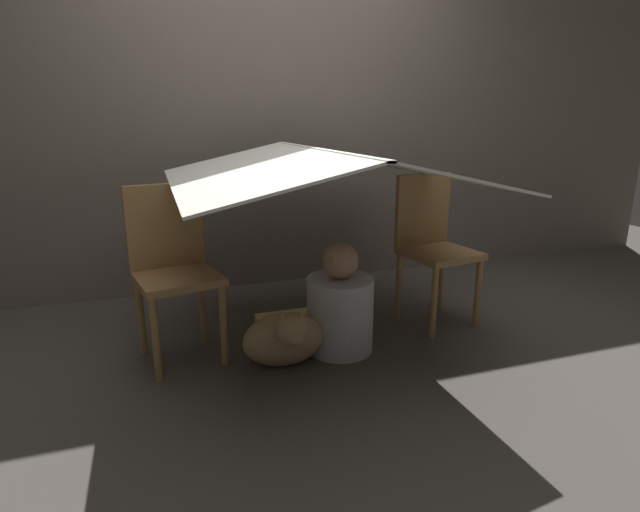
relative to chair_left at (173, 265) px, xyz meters
name	(u,v)px	position (x,y,z in m)	size (l,w,h in m)	color
ground_plane	(331,353)	(0.75, -0.24, -0.48)	(8.80, 8.80, 0.00)	#47423D
wall_back	(269,109)	(0.75, 1.03, 0.77)	(7.00, 0.05, 2.50)	#6B6056
chair_left	(173,265)	(0.00, 0.00, 0.00)	(0.45, 0.45, 0.87)	olive
chair_right	(432,242)	(1.47, 0.00, 0.00)	(0.43, 0.43, 0.87)	olive
sheet_canopy	(320,165)	(0.75, -0.07, 0.47)	(1.47, 1.59, 0.17)	silver
person_front	(340,308)	(0.81, -0.21, -0.25)	(0.35, 0.35, 0.58)	#B2B2B7
dog	(285,338)	(0.49, -0.31, -0.33)	(0.41, 0.37, 0.34)	#9E7F56
floor_cushion	(301,329)	(0.65, -0.01, -0.43)	(0.45, 0.36, 0.10)	#E5CC66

